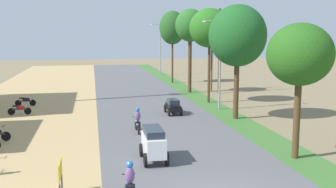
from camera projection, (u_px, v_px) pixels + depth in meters
name	position (u px, v px, depth m)	size (l,w,h in m)	color
parked_motorbike_fifth	(20.00, 109.00, 31.63)	(1.80, 0.54, 0.94)	black
parked_motorbike_sixth	(26.00, 101.00, 35.48)	(1.80, 0.54, 0.94)	black
street_signboard	(60.00, 173.00, 15.44)	(0.06, 1.30, 1.50)	#262628
median_tree_nearest	(300.00, 55.00, 19.88)	(3.32, 3.32, 6.95)	#4C351E
median_tree_second	(238.00, 36.00, 29.36)	(4.29, 4.29, 8.55)	#4C351E
median_tree_third	(210.00, 28.00, 36.37)	(3.73, 3.73, 8.73)	#4C351E
median_tree_fourth	(190.00, 26.00, 42.79)	(3.23, 3.23, 9.08)	#4C351E
median_tree_fifth	(172.00, 28.00, 51.60)	(3.40, 3.40, 9.37)	#4C351E
streetlamp_near	(220.00, 58.00, 33.37)	(3.16, 0.20, 7.60)	gray
streetlamp_mid	(160.00, 45.00, 62.28)	(3.16, 0.20, 8.05)	gray
utility_pole_near	(219.00, 50.00, 42.68)	(1.80, 0.20, 9.15)	brown
utility_pole_far	(212.00, 50.00, 44.71)	(1.80, 0.20, 8.96)	brown
car_van_white	(153.00, 143.00, 20.01)	(1.19, 2.41, 1.67)	silver
car_sedan_black	(173.00, 106.00, 31.86)	(1.10, 2.26, 1.19)	black
motorbike_foreground_rider	(130.00, 183.00, 15.08)	(0.54, 1.80, 1.66)	black
motorbike_ahead_second	(138.00, 121.00, 25.81)	(0.54, 1.80, 1.66)	black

